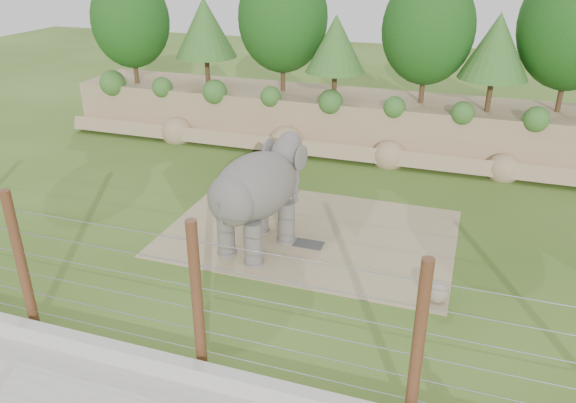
% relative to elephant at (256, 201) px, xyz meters
% --- Properties ---
extents(ground, '(90.00, 90.00, 0.00)m').
position_rel_elephant_xyz_m(ground, '(0.91, -1.43, -1.74)').
color(ground, '#375518').
rests_on(ground, ground).
extents(back_embankment, '(30.00, 5.52, 8.77)m').
position_rel_elephant_xyz_m(back_embankment, '(1.50, 11.24, 2.22)').
color(back_embankment, tan).
rests_on(back_embankment, ground).
extents(dirt_patch, '(10.00, 7.00, 0.02)m').
position_rel_elephant_xyz_m(dirt_patch, '(1.41, 1.57, -1.73)').
color(dirt_patch, tan).
rests_on(dirt_patch, ground).
extents(drain_grate, '(1.00, 0.60, 0.03)m').
position_rel_elephant_xyz_m(drain_grate, '(1.61, 0.71, -1.71)').
color(drain_grate, '#262628').
rests_on(drain_grate, dirt_patch).
extents(elephant, '(2.95, 4.64, 3.48)m').
position_rel_elephant_xyz_m(elephant, '(0.00, 0.00, 0.00)').
color(elephant, '#645E5A').
rests_on(elephant, ground).
extents(stone_ball, '(0.67, 0.67, 0.67)m').
position_rel_elephant_xyz_m(stone_ball, '(6.05, -1.31, -1.39)').
color(stone_ball, gray).
rests_on(stone_ball, dirt_patch).
extents(retaining_wall, '(26.00, 0.35, 0.50)m').
position_rel_elephant_xyz_m(retaining_wall, '(0.91, -6.43, -1.49)').
color(retaining_wall, '#B1B0A3').
rests_on(retaining_wall, ground).
extents(barrier_fence, '(20.26, 0.26, 4.00)m').
position_rel_elephant_xyz_m(barrier_fence, '(0.91, -5.93, 0.26)').
color(barrier_fence, '#502D13').
rests_on(barrier_fence, ground).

